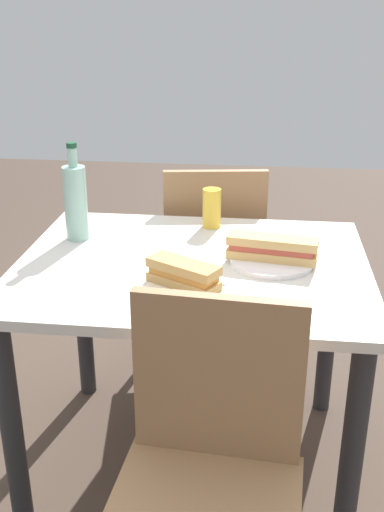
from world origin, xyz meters
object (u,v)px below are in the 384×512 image
plate_far (183,288)px  chair_near (210,470)px  plate_near (271,261)px  baguette_sandwich_near (272,248)px  knife_near (271,251)px  water_bottle (76,201)px  beer_glass (212,208)px  baguette_sandwich_far (183,274)px  dining_table (192,298)px  chair_far (213,255)px  knife_far (191,277)px

plate_far → chair_near: bearing=-75.0°
plate_near → baguette_sandwich_near: bearing=180.0°
knife_near → water_bottle: size_ratio=0.56×
baguette_sandwich_near → beer_glass: 0.36m
plate_near → plate_far: (-0.23, -0.21, 0.00)m
baguette_sandwich_far → chair_near: bearing=-75.0°
plate_far → dining_table: bearing=89.7°
plate_near → beer_glass: size_ratio=1.83×
chair_far → chair_near: bearing=-85.4°
chair_far → baguette_sandwich_near: (0.22, -0.59, 0.27)m
knife_near → plate_far: knife_near is taller
knife_near → knife_far: bearing=-134.8°
baguette_sandwich_far → knife_far: 0.06m
plate_near → knife_far: (-0.22, -0.16, 0.01)m
baguette_sandwich_near → knife_far: baguette_sandwich_near is taller
plate_near → knife_near: knife_near is taller
plate_far → water_bottle: bearing=138.3°
dining_table → baguette_sandwich_far: baguette_sandwich_far is taller
plate_near → baguette_sandwich_far: (-0.23, -0.21, 0.04)m
dining_table → knife_near: bearing=18.0°
plate_near → baguette_sandwich_near: 0.04m
baguette_sandwich_far → beer_glass: 0.51m
beer_glass → plate_far: bearing=-93.5°
knife_far → beer_glass: size_ratio=1.31×
plate_near → beer_glass: beer_glass is taller
plate_near → knife_near: (-0.00, 0.06, 0.01)m
water_bottle → beer_glass: (0.42, 0.16, -0.06)m
dining_table → chair_near: (0.11, -0.60, -0.11)m
chair_far → knife_near: chair_far is taller
knife_near → water_bottle: water_bottle is taller
chair_far → knife_near: bearing=-67.8°
chair_near → baguette_sandwich_far: bearing=105.0°
chair_far → plate_far: chair_far is taller
plate_near → water_bottle: size_ratio=0.78×
water_bottle → chair_near: bearing=-56.7°
knife_far → beer_glass: beer_glass is taller
baguette_sandwich_near → beer_glass: (-0.20, 0.30, 0.02)m
chair_far → chair_near: size_ratio=1.00×
plate_near → knife_near: 0.06m
knife_near → baguette_sandwich_far: size_ratio=0.84×
chair_far → water_bottle: water_bottle is taller
baguette_sandwich_far → beer_glass: bearing=86.5°
chair_near → plate_near: chair_near is taller
chair_near → plate_near: 0.68m
plate_near → baguette_sandwich_far: 0.32m
baguette_sandwich_near → knife_far: 0.27m
chair_near → plate_near: size_ratio=3.60×
dining_table → knife_far: 0.20m
baguette_sandwich_near → knife_far: (-0.22, -0.16, -0.03)m
chair_far → baguette_sandwich_near: size_ratio=3.26×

